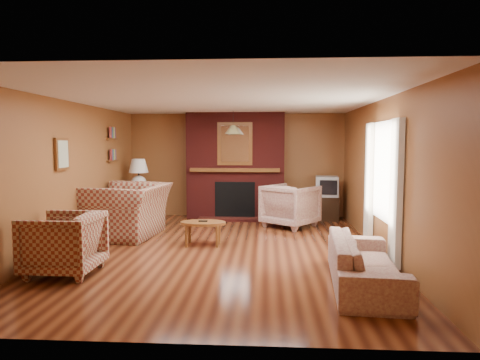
# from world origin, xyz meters

# --- Properties ---
(floor) EXTENTS (6.50, 6.50, 0.00)m
(floor) POSITION_xyz_m (0.00, 0.00, 0.00)
(floor) COLOR #401A0D
(floor) RESTS_ON ground
(ceiling) EXTENTS (6.50, 6.50, 0.00)m
(ceiling) POSITION_xyz_m (0.00, 0.00, 2.40)
(ceiling) COLOR silver
(ceiling) RESTS_ON wall_back
(wall_back) EXTENTS (6.50, 0.00, 6.50)m
(wall_back) POSITION_xyz_m (0.00, 3.25, 1.20)
(wall_back) COLOR brown
(wall_back) RESTS_ON floor
(wall_front) EXTENTS (6.50, 0.00, 6.50)m
(wall_front) POSITION_xyz_m (0.00, -3.25, 1.20)
(wall_front) COLOR brown
(wall_front) RESTS_ON floor
(wall_left) EXTENTS (0.00, 6.50, 6.50)m
(wall_left) POSITION_xyz_m (-2.50, 0.00, 1.20)
(wall_left) COLOR brown
(wall_left) RESTS_ON floor
(wall_right) EXTENTS (0.00, 6.50, 6.50)m
(wall_right) POSITION_xyz_m (2.50, 0.00, 1.20)
(wall_right) COLOR brown
(wall_right) RESTS_ON floor
(fireplace) EXTENTS (2.20, 0.82, 2.40)m
(fireplace) POSITION_xyz_m (0.00, 2.98, 1.18)
(fireplace) COLOR #4F1311
(fireplace) RESTS_ON floor
(window_right) EXTENTS (0.10, 1.85, 2.00)m
(window_right) POSITION_xyz_m (2.45, -0.20, 1.13)
(window_right) COLOR beige
(window_right) RESTS_ON wall_right
(bookshelf) EXTENTS (0.09, 0.55, 0.71)m
(bookshelf) POSITION_xyz_m (-2.44, 1.90, 1.67)
(bookshelf) COLOR brown
(bookshelf) RESTS_ON wall_left
(botanical_print) EXTENTS (0.05, 0.40, 0.50)m
(botanical_print) POSITION_xyz_m (-2.47, -0.30, 1.55)
(botanical_print) COLOR brown
(botanical_print) RESTS_ON wall_left
(pendant_light) EXTENTS (0.36, 0.36, 0.48)m
(pendant_light) POSITION_xyz_m (0.00, 2.30, 2.00)
(pendant_light) COLOR black
(pendant_light) RESTS_ON ceiling
(plaid_loveseat) EXTENTS (1.44, 1.60, 0.96)m
(plaid_loveseat) POSITION_xyz_m (-1.85, 0.90, 0.48)
(plaid_loveseat) COLOR maroon
(plaid_loveseat) RESTS_ON floor
(plaid_armchair) EXTENTS (0.90, 0.87, 0.81)m
(plaid_armchair) POSITION_xyz_m (-1.95, -1.40, 0.41)
(plaid_armchair) COLOR maroon
(plaid_armchair) RESTS_ON floor
(floral_sofa) EXTENTS (0.94, 2.03, 0.58)m
(floral_sofa) POSITION_xyz_m (1.90, -1.61, 0.29)
(floral_sofa) COLOR #C3B897
(floral_sofa) RESTS_ON floor
(floral_armchair) EXTENTS (1.32, 1.33, 0.87)m
(floral_armchair) POSITION_xyz_m (1.20, 2.00, 0.44)
(floral_armchair) COLOR #C3B897
(floral_armchair) RESTS_ON floor
(coffee_table) EXTENTS (0.76, 0.47, 0.42)m
(coffee_table) POSITION_xyz_m (-0.36, 0.31, 0.34)
(coffee_table) COLOR brown
(coffee_table) RESTS_ON floor
(side_table) EXTENTS (0.54, 0.54, 0.67)m
(side_table) POSITION_xyz_m (-2.10, 2.45, 0.33)
(side_table) COLOR brown
(side_table) RESTS_ON floor
(table_lamp) EXTENTS (0.43, 0.43, 0.71)m
(table_lamp) POSITION_xyz_m (-2.10, 2.45, 1.06)
(table_lamp) COLOR silver
(table_lamp) RESTS_ON side_table
(tv_stand) EXTENTS (0.50, 0.45, 0.53)m
(tv_stand) POSITION_xyz_m (2.05, 2.80, 0.27)
(tv_stand) COLOR black
(tv_stand) RESTS_ON floor
(crt_tv) EXTENTS (0.53, 0.53, 0.45)m
(crt_tv) POSITION_xyz_m (2.05, 2.79, 0.76)
(crt_tv) COLOR #9FA2A6
(crt_tv) RESTS_ON tv_stand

